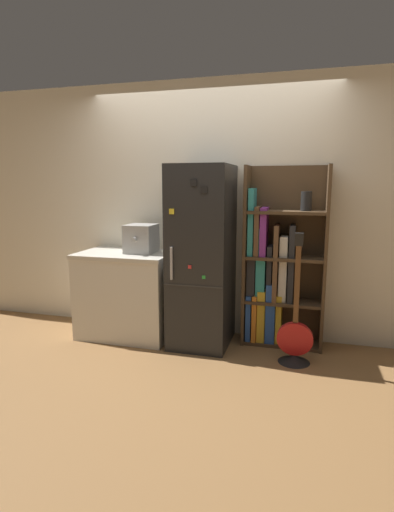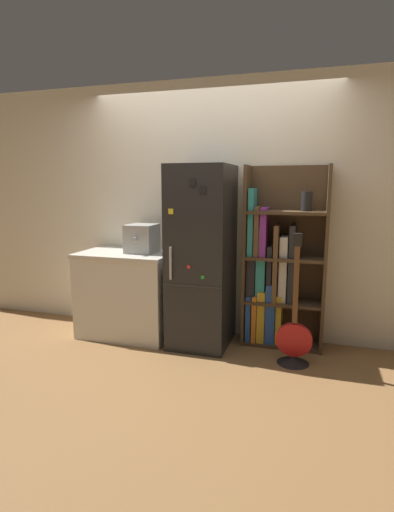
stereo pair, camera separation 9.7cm
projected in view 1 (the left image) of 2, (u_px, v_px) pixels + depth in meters
ground_plane at (199, 347)px, 3.91m from camera, size 16.00×16.00×0.00m
wall_back at (211, 210)px, 4.13m from camera, size 8.00×0.05×2.60m
refrigerator at (202, 257)px, 3.87m from camera, size 0.56×0.68×1.75m
bookshelf at (275, 269)px, 3.90m from camera, size 0.77×0.32×1.74m
kitchen_counter at (127, 294)px, 4.16m from camera, size 0.96×0.66×0.88m
espresso_machine at (141, 239)px, 4.05m from camera, size 0.28×0.36×0.29m
guitar at (295, 344)px, 3.53m from camera, size 0.32×0.29×1.18m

